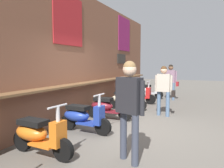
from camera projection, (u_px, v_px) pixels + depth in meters
ground_plane at (133, 130)px, 5.59m from camera, size 37.45×37.45×0.00m
market_stall_facade at (67, 55)px, 6.26m from camera, size 13.38×0.61×3.83m
scooter_orange at (38, 134)px, 4.00m from camera, size 0.48×1.40×0.97m
scooter_blue at (82, 116)px, 5.36m from camera, size 0.46×1.40×0.97m
scooter_maroon at (107, 106)px, 6.63m from camera, size 0.46×1.40×0.97m
scooter_cream at (125, 99)px, 8.04m from camera, size 0.47×1.40×0.97m
scooter_red at (137, 94)px, 9.31m from camera, size 0.46×1.40×0.97m
scooter_silver at (147, 90)px, 10.72m from camera, size 0.46×1.40×0.97m
shopper_with_handbag at (164, 86)px, 6.98m from camera, size 0.28×0.64×1.60m
shopper_browsing at (171, 79)px, 10.15m from camera, size 0.28×0.65×1.64m
shopper_passing at (129, 100)px, 3.66m from camera, size 0.31×0.56×1.72m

